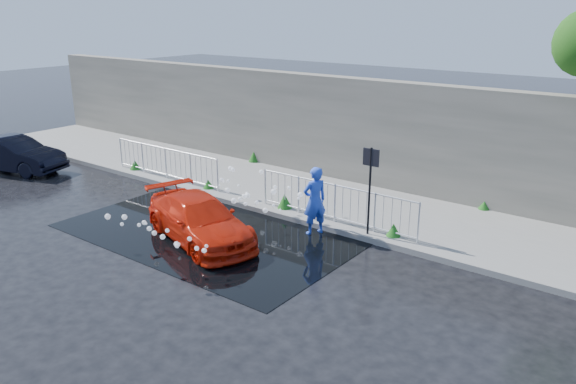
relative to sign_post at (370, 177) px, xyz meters
The scene contains 13 objects.
ground 5.50m from the sign_post, 143.57° to the right, with size 90.00×90.00×0.00m, color black.
pavement 4.90m from the sign_post, 155.66° to the left, with size 30.00×4.00×0.15m, color slate.
curb 4.51m from the sign_post, behind, with size 30.00×0.25×0.16m, color slate.
retaining_wall 5.87m from the sign_post, 135.69° to the left, with size 30.00×0.60×3.50m, color #5F5B50.
puddle 4.59m from the sign_post, 150.42° to the right, with size 8.00×5.00×0.01m, color black.
sign_post is the anchor object (origin of this frame).
railing_left 8.26m from the sign_post, behind, with size 5.05×0.05×1.10m.
railing_right 1.57m from the sign_post, 168.23° to the left, with size 5.05×0.05×1.10m.
weeds 4.90m from the sign_post, 163.24° to the left, with size 12.17×3.93×0.44m.
water_spray 4.20m from the sign_post, 156.62° to the right, with size 3.62×5.53×1.07m.
red_car 4.57m from the sign_post, 142.07° to the right, with size 1.63×4.01×1.17m, color red.
dark_car 14.02m from the sign_post, behind, with size 1.38×3.95×1.30m, color black.
person 1.65m from the sign_post, 159.00° to the right, with size 0.69×0.45×1.89m, color blue.
Camera 1 is at (10.84, -9.15, 5.86)m, focal length 35.00 mm.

